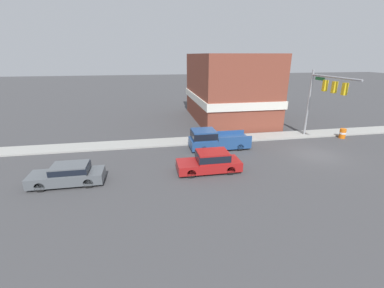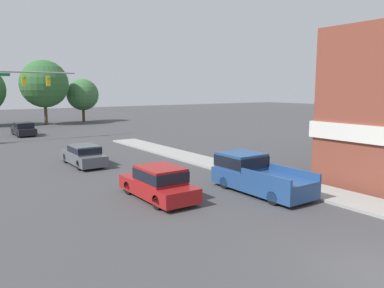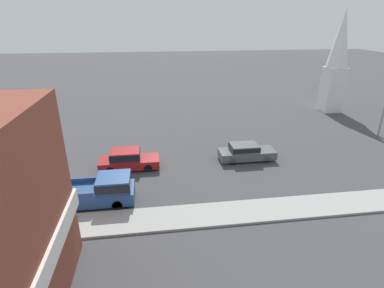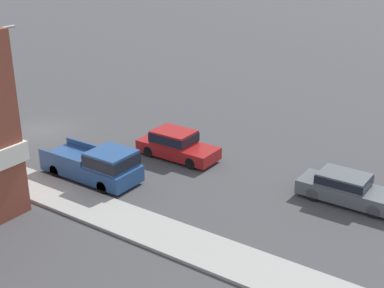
% 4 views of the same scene
% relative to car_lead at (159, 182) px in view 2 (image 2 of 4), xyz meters
% --- Properties ---
extents(ground_plane, '(200.00, 200.00, 0.00)m').
position_rel_car_lead_xyz_m(ground_plane, '(1.58, -10.10, -0.83)').
color(ground_plane, '#424244').
extents(far_signal_assembly, '(8.36, 0.49, 7.46)m').
position_rel_car_lead_xyz_m(far_signal_assembly, '(-1.40, 25.63, 4.62)').
color(far_signal_assembly, gray).
rests_on(far_signal_assembly, ground).
extents(car_lead, '(1.91, 4.79, 1.61)m').
position_rel_car_lead_xyz_m(car_lead, '(0.00, 0.00, 0.00)').
color(car_lead, black).
rests_on(car_lead, ground).
extents(car_second_ahead, '(1.78, 4.82, 1.44)m').
position_rel_car_lead_xyz_m(car_second_ahead, '(-0.26, 10.03, -0.08)').
color(car_second_ahead, black).
rests_on(car_second_ahead, ground).
extents(car_distant, '(1.92, 4.78, 1.52)m').
position_rel_car_lead_xyz_m(car_distant, '(-0.25, 30.37, -0.04)').
color(car_distant, black).
rests_on(car_distant, ground).
extents(pickup_truck_parked, '(2.14, 5.60, 1.88)m').
position_rel_car_lead_xyz_m(pickup_truck_parked, '(4.81, -1.56, 0.09)').
color(pickup_truck_parked, black).
rests_on(pickup_truck_parked, ground).
extents(backdrop_tree_center, '(6.93, 6.93, 9.46)m').
position_rel_car_lead_xyz_m(backdrop_tree_center, '(5.20, 42.59, 5.16)').
color(backdrop_tree_center, '#4C3823').
rests_on(backdrop_tree_center, ground).
extents(backdrop_tree_right_mid, '(4.99, 4.99, 6.86)m').
position_rel_car_lead_xyz_m(backdrop_tree_right_mid, '(11.33, 43.94, 3.52)').
color(backdrop_tree_right_mid, '#4C3823').
rests_on(backdrop_tree_right_mid, ground).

